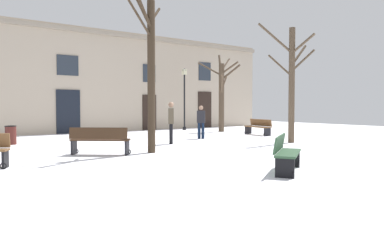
{
  "coord_description": "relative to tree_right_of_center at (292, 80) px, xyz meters",
  "views": [
    {
      "loc": [
        -9.02,
        -10.38,
        1.57
      ],
      "look_at": [
        0.0,
        2.08,
        0.97
      ],
      "focal_mm": 34.4,
      "sensor_mm": 36.0,
      "label": 1
    }
  ],
  "objects": [
    {
      "name": "litter_bin",
      "position": [
        -9.8,
        6.1,
        -2.28
      ],
      "size": [
        0.45,
        0.45,
        0.76
      ],
      "color": "#4C1E19",
      "rests_on": "ground"
    },
    {
      "name": "person_near_bench",
      "position": [
        -4.43,
        2.51,
        -1.71
      ],
      "size": [
        0.39,
        0.44,
        1.72
      ],
      "rotation": [
        0.0,
        0.0,
        4.12
      ],
      "color": "black",
      "rests_on": "ground"
    },
    {
      "name": "building_facade",
      "position": [
        -3.5,
        10.83,
        0.43
      ],
      "size": [
        23.83,
        0.6,
        6.09
      ],
      "color": "tan",
      "rests_on": "ground"
    },
    {
      "name": "bench_far_corner",
      "position": [
        -5.67,
        -4.44,
        -2.22
      ],
      "size": [
        1.62,
        1.3,
        0.88
      ],
      "rotation": [
        0.0,
        0.0,
        0.59
      ],
      "color": "#2D4C33",
      "rests_on": "ground"
    },
    {
      "name": "streetlamp",
      "position": [
        0.93,
        9.29,
        -0.25
      ],
      "size": [
        0.3,
        0.3,
        3.97
      ],
      "color": "black",
      "rests_on": "ground"
    },
    {
      "name": "tree_left_of_center",
      "position": [
        1.89,
        6.74,
        -0.28
      ],
      "size": [
        2.11,
        2.39,
        4.73
      ],
      "color": "#4C3D2D",
      "rests_on": "ground"
    },
    {
      "name": "bench_near_lamp",
      "position": [
        -8.08,
        1.02,
        -2.19
      ],
      "size": [
        1.73,
        1.55,
        0.89
      ],
      "rotation": [
        0.0,
        0.0,
        2.45
      ],
      "color": "#3D2819",
      "rests_on": "ground"
    },
    {
      "name": "person_by_shop_door",
      "position": [
        -2.01,
        3.67,
        -1.81
      ],
      "size": [
        0.43,
        0.42,
        1.57
      ],
      "rotation": [
        0.0,
        0.0,
        2.42
      ],
      "color": "black",
      "rests_on": "ground"
    },
    {
      "name": "bench_by_litter_bin",
      "position": [
        1.91,
        3.74,
        -2.23
      ],
      "size": [
        0.76,
        1.85,
        0.84
      ],
      "rotation": [
        0.0,
        0.0,
        4.56
      ],
      "color": "brown",
      "rests_on": "ground"
    },
    {
      "name": "ground_plane",
      "position": [
        -3.5,
        0.25,
        -2.67
      ],
      "size": [
        38.13,
        38.13,
        0.0
      ],
      "primitive_type": "plane",
      "color": "white"
    },
    {
      "name": "tree_right_of_center",
      "position": [
        0.0,
        0.0,
        0.0
      ],
      "size": [
        2.36,
        2.06,
        5.03
      ],
      "color": "#4C3D2D",
      "rests_on": "ground"
    },
    {
      "name": "tree_near_facade",
      "position": [
        -6.49,
        0.54,
        0.05
      ],
      "size": [
        1.83,
        1.21,
        5.43
      ],
      "color": "#382B1E",
      "rests_on": "ground"
    }
  ]
}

